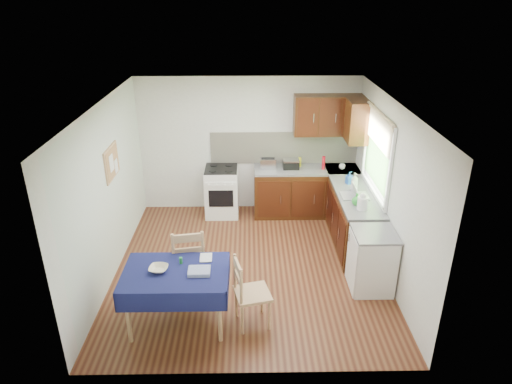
{
  "coord_description": "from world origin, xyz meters",
  "views": [
    {
      "loc": [
        -0.0,
        -5.88,
        3.91
      ],
      "look_at": [
        0.11,
        0.34,
        1.1
      ],
      "focal_mm": 32.0,
      "sensor_mm": 36.0,
      "label": 1
    }
  ],
  "objects_px": {
    "dining_table": "(176,279)",
    "dish_rack": "(355,195)",
    "kettle": "(363,202)",
    "chair_far": "(189,260)",
    "toaster": "(268,164)",
    "sandwich_press": "(291,164)",
    "chair_near": "(249,291)"
  },
  "relations": [
    {
      "from": "dining_table",
      "to": "dish_rack",
      "type": "relative_size",
      "value": 3.01
    },
    {
      "from": "toaster",
      "to": "sandwich_press",
      "type": "bearing_deg",
      "value": -6.11
    },
    {
      "from": "sandwich_press",
      "to": "kettle",
      "type": "distance_m",
      "value": 1.92
    },
    {
      "from": "dining_table",
      "to": "chair_near",
      "type": "distance_m",
      "value": 0.9
    },
    {
      "from": "chair_far",
      "to": "dish_rack",
      "type": "height_order",
      "value": "dish_rack"
    },
    {
      "from": "dining_table",
      "to": "chair_far",
      "type": "bearing_deg",
      "value": 62.17
    },
    {
      "from": "chair_near",
      "to": "sandwich_press",
      "type": "distance_m",
      "value": 3.24
    },
    {
      "from": "dining_table",
      "to": "sandwich_press",
      "type": "distance_m",
      "value": 3.51
    },
    {
      "from": "chair_far",
      "to": "dining_table",
      "type": "bearing_deg",
      "value": 72.72
    },
    {
      "from": "kettle",
      "to": "chair_far",
      "type": "bearing_deg",
      "value": -162.33
    },
    {
      "from": "toaster",
      "to": "dish_rack",
      "type": "distance_m",
      "value": 1.8
    },
    {
      "from": "chair_far",
      "to": "toaster",
      "type": "height_order",
      "value": "toaster"
    },
    {
      "from": "chair_far",
      "to": "kettle",
      "type": "height_order",
      "value": "kettle"
    },
    {
      "from": "dining_table",
      "to": "toaster",
      "type": "bearing_deg",
      "value": 47.73
    },
    {
      "from": "dining_table",
      "to": "sandwich_press",
      "type": "height_order",
      "value": "sandwich_press"
    },
    {
      "from": "chair_far",
      "to": "toaster",
      "type": "bearing_deg",
      "value": -124.84
    },
    {
      "from": "chair_near",
      "to": "kettle",
      "type": "bearing_deg",
      "value": -63.77
    },
    {
      "from": "toaster",
      "to": "kettle",
      "type": "height_order",
      "value": "kettle"
    },
    {
      "from": "dining_table",
      "to": "chair_near",
      "type": "relative_size",
      "value": 1.35
    },
    {
      "from": "toaster",
      "to": "sandwich_press",
      "type": "height_order",
      "value": "toaster"
    },
    {
      "from": "dining_table",
      "to": "toaster",
      "type": "distance_m",
      "value": 3.31
    },
    {
      "from": "dining_table",
      "to": "chair_far",
      "type": "distance_m",
      "value": 0.61
    },
    {
      "from": "dining_table",
      "to": "chair_near",
      "type": "xyz_separation_m",
      "value": [
        0.88,
        -0.03,
        -0.17
      ]
    },
    {
      "from": "dining_table",
      "to": "sandwich_press",
      "type": "xyz_separation_m",
      "value": [
        1.66,
        3.08,
        0.31
      ]
    },
    {
      "from": "chair_near",
      "to": "kettle",
      "type": "relative_size",
      "value": 3.57
    },
    {
      "from": "toaster",
      "to": "dish_rack",
      "type": "xyz_separation_m",
      "value": [
        1.31,
        -1.23,
        -0.07
      ]
    },
    {
      "from": "chair_far",
      "to": "dish_rack",
      "type": "distance_m",
      "value": 2.79
    },
    {
      "from": "sandwich_press",
      "to": "dish_rack",
      "type": "distance_m",
      "value": 1.54
    },
    {
      "from": "chair_near",
      "to": "chair_far",
      "type": "bearing_deg",
      "value": 38.53
    },
    {
      "from": "toaster",
      "to": "dish_rack",
      "type": "height_order",
      "value": "toaster"
    },
    {
      "from": "toaster",
      "to": "kettle",
      "type": "relative_size",
      "value": 1.05
    },
    {
      "from": "chair_near",
      "to": "kettle",
      "type": "distance_m",
      "value": 2.26
    }
  ]
}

